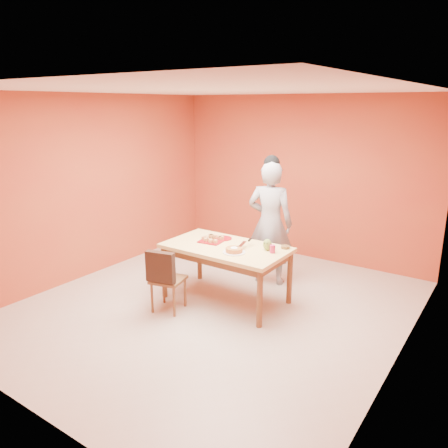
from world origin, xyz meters
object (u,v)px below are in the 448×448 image
Objects in this scene: sponge_cake at (234,250)px; red_dinner_plate at (223,238)px; magenta_glass at (273,249)px; pastry_platter at (212,241)px; checker_tin at (285,247)px; dining_table at (226,253)px; egg_ornament at (267,245)px; person at (270,223)px; dining_chair at (167,278)px.

red_dinner_plate is at bearing 137.71° from sponge_cake.
magenta_glass reaches higher than sponge_cake.
pastry_platter is 2.62× the size of checker_tin.
dining_table is 10.93× the size of egg_ornament.
person is at bearing 62.49° from pastry_platter.
dining_chair reaches higher than checker_tin.
egg_ornament is (0.29, 0.32, 0.04)m from sponge_cake.
checker_tin is at bearing 7.37° from red_dinner_plate.
egg_ornament reaches higher than dining_table.
egg_ornament is 0.25m from checker_tin.
dining_chair is 3.94× the size of sponge_cake.
sponge_cake is 0.48m from magenta_glass.
person reaches higher than egg_ornament.
red_dinner_plate is 1.60× the size of egg_ornament.
checker_tin is at bearing 28.65° from dining_chair.
dining_table is 7.55× the size of sponge_cake.
magenta_glass is (0.63, 0.11, 0.14)m from dining_table.
red_dinner_plate reaches higher than dining_table.
egg_ornament is at bearing 16.51° from dining_table.
red_dinner_plate is 0.84m from magenta_glass.
dining_table is 0.29m from pastry_platter.
dining_table is 0.33m from red_dinner_plate.
person is at bearing 79.30° from dining_table.
red_dinner_plate is 0.74m from egg_ornament.
pastry_platter is at bearing -151.45° from egg_ornament.
dining_chair is at bearing -143.04° from sponge_cake.
pastry_platter is 1.40× the size of sponge_cake.
dining_table is 6.82× the size of red_dinner_plate.
red_dinner_plate is at bearing 47.12° from person.
pastry_platter is at bearing 49.53° from person.
egg_ornament is at bearing 47.14° from sponge_cake.
person is 18.35× the size of magenta_glass.
checker_tin reaches higher than red_dinner_plate.
egg_ornament reaches higher than sponge_cake.
dining_chair reaches higher than sponge_cake.
person is 8.43× the size of sponge_cake.
person is at bearing 60.07° from red_dinner_plate.
person is 15.79× the size of checker_tin.
sponge_cake is (0.44, -0.40, 0.03)m from red_dinner_plate.
checker_tin reaches higher than dining_table.
dining_chair is 3.56× the size of red_dinner_plate.
egg_ornament reaches higher than checker_tin.
dining_table is at bearing -49.07° from red_dinner_plate.
egg_ornament is (0.79, 0.10, 0.06)m from pastry_platter.
dining_table is 14.15× the size of checker_tin.
egg_ornament is at bearing 7.31° from pastry_platter.
dining_chair is at bearing -137.78° from checker_tin.
dining_chair is 0.81m from pastry_platter.
red_dinner_plate is at bearing 130.93° from dining_table.
checker_tin is at bearing 48.72° from sponge_cake.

